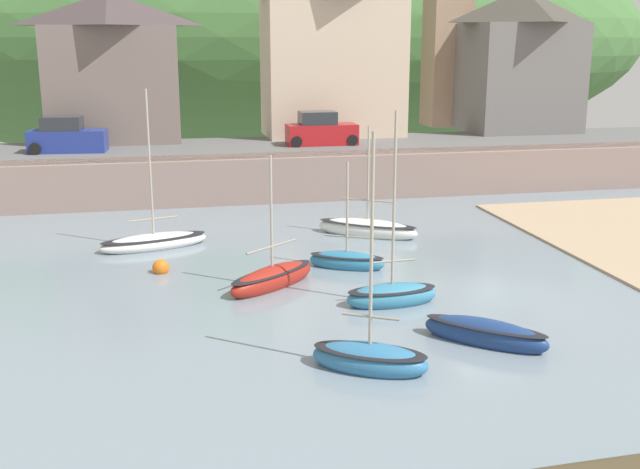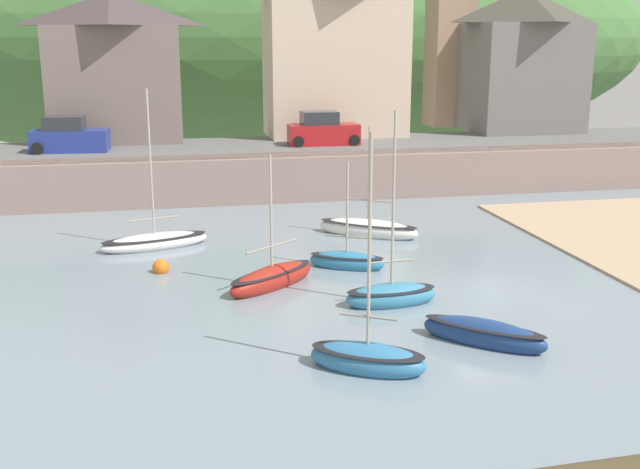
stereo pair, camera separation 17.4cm
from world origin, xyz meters
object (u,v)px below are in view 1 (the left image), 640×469
(waterfront_building_right, at_px, (519,60))
(fishing_boat_green, at_px, (485,334))
(motorboat_with_cabin, at_px, (370,358))
(parked_car_by_wall, at_px, (321,131))
(sailboat_nearest_shore, at_px, (347,261))
(parked_car_near_slipway, at_px, (67,137))
(waterfront_building_centre, at_px, (333,48))
(rowboat_small_beached, at_px, (154,241))
(sailboat_white_hull, at_px, (272,278))
(sailboat_blue_trim, at_px, (392,295))
(mooring_buoy, at_px, (161,268))
(church_with_spire, at_px, (448,18))
(sailboat_tall_mast, at_px, (367,229))
(waterfront_building_left, at_px, (112,66))

(waterfront_building_right, distance_m, fishing_boat_green, 33.80)
(motorboat_with_cabin, height_order, parked_car_by_wall, motorboat_with_cabin)
(sailboat_nearest_shore, height_order, parked_car_near_slipway, parked_car_near_slipway)
(waterfront_building_centre, bearing_deg, parked_car_by_wall, -111.05)
(rowboat_small_beached, height_order, sailboat_white_hull, rowboat_small_beached)
(sailboat_white_hull, xyz_separation_m, parked_car_near_slipway, (-8.56, 18.63, 2.89))
(sailboat_blue_trim, distance_m, mooring_buoy, 8.98)
(church_with_spire, height_order, rowboat_small_beached, church_with_spire)
(sailboat_nearest_shore, bearing_deg, sailboat_tall_mast, 92.87)
(sailboat_blue_trim, xyz_separation_m, parked_car_near_slipway, (-12.13, 21.21, 2.89))
(sailboat_blue_trim, distance_m, parked_car_near_slipway, 24.60)
(sailboat_tall_mast, bearing_deg, church_with_spire, 95.88)
(rowboat_small_beached, distance_m, sailboat_nearest_shore, 8.42)
(waterfront_building_centre, bearing_deg, parked_car_near_slipway, -164.28)
(sailboat_blue_trim, bearing_deg, waterfront_building_right, 53.30)
(sailboat_nearest_shore, relative_size, sailboat_tall_mast, 0.84)
(waterfront_building_right, xyz_separation_m, sailboat_tall_mast, (-15.00, -16.80, -6.79))
(sailboat_nearest_shore, xyz_separation_m, fishing_boat_green, (2.06, -8.09, 0.01))
(sailboat_tall_mast, bearing_deg, sailboat_white_hull, -94.71)
(church_with_spire, distance_m, fishing_boat_green, 36.67)
(parked_car_near_slipway, height_order, mooring_buoy, parked_car_near_slipway)
(waterfront_building_left, distance_m, mooring_buoy, 21.76)
(waterfront_building_right, distance_m, church_with_spire, 6.05)
(waterfront_building_left, bearing_deg, sailboat_tall_mast, -56.03)
(sailboat_blue_trim, bearing_deg, motorboat_with_cabin, -117.26)
(sailboat_nearest_shore, bearing_deg, sailboat_white_hull, -123.92)
(sailboat_tall_mast, bearing_deg, waterfront_building_left, 158.59)
(fishing_boat_green, xyz_separation_m, sailboat_blue_trim, (-1.60, 3.80, 0.03))
(sailboat_white_hull, height_order, mooring_buoy, sailboat_white_hull)
(waterfront_building_centre, xyz_separation_m, church_with_spire, (9.16, 4.00, 2.00))
(sailboat_nearest_shore, distance_m, sailboat_tall_mast, 5.06)
(sailboat_nearest_shore, xyz_separation_m, parked_car_near_slipway, (-11.67, 16.91, 2.92))
(sailboat_white_hull, distance_m, parked_car_by_wall, 19.70)
(parked_car_near_slipway, xyz_separation_m, mooring_buoy, (4.75, -16.09, -3.02))
(mooring_buoy, bearing_deg, fishing_boat_green, -44.80)
(mooring_buoy, bearing_deg, sailboat_tall_mast, 22.81)
(sailboat_nearest_shore, distance_m, sailboat_blue_trim, 4.32)
(waterfront_building_right, distance_m, mooring_buoy, 32.37)
(church_with_spire, xyz_separation_m, sailboat_nearest_shore, (-13.49, -25.41, -9.58))
(sailboat_nearest_shore, bearing_deg, waterfront_building_left, 140.49)
(sailboat_white_hull, height_order, sailboat_tall_mast, sailboat_tall_mast)
(waterfront_building_right, xyz_separation_m, mooring_buoy, (-24.00, -20.59, -6.91))
(waterfront_building_centre, relative_size, sailboat_white_hull, 2.22)
(waterfront_building_centre, relative_size, rowboat_small_beached, 1.61)
(sailboat_nearest_shore, height_order, sailboat_tall_mast, sailboat_tall_mast)
(church_with_spire, relative_size, sailboat_blue_trim, 2.22)
(sailboat_blue_trim, xyz_separation_m, parked_car_by_wall, (2.13, 21.21, 2.89))
(fishing_boat_green, distance_m, parked_car_near_slipway, 28.67)
(fishing_boat_green, distance_m, parked_car_by_wall, 25.18)
(waterfront_building_centre, distance_m, mooring_buoy, 24.68)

